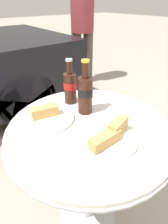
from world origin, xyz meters
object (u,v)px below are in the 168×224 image
(lunch_plate_near, at_px, (111,136))
(pedestrian, at_px, (82,22))
(cola_bottle_right, at_px, (70,86))
(lunch_plate_far, at_px, (46,116))
(bistro_table, at_px, (89,151))
(cola_bottle_left, at_px, (85,93))

(lunch_plate_near, relative_size, pedestrian, 0.13)
(cola_bottle_right, relative_size, pedestrian, 0.14)
(cola_bottle_right, distance_m, pedestrian, 2.08)
(lunch_plate_far, distance_m, pedestrian, 2.24)
(lunch_plate_far, bearing_deg, bistro_table, -52.92)
(cola_bottle_right, height_order, lunch_plate_near, cola_bottle_right)
(lunch_plate_near, distance_m, pedestrian, 2.39)
(bistro_table, xyz_separation_m, cola_bottle_right, (0.06, 0.22, 0.25))
(cola_bottle_right, relative_size, lunch_plate_far, 0.89)
(lunch_plate_far, bearing_deg, pedestrian, 46.98)
(lunch_plate_far, xyz_separation_m, pedestrian, (1.53, 1.64, 0.17))
(cola_bottle_left, relative_size, lunch_plate_near, 1.19)
(bistro_table, height_order, lunch_plate_far, lunch_plate_far)
(lunch_plate_far, bearing_deg, cola_bottle_right, 17.30)
(cola_bottle_left, xyz_separation_m, cola_bottle_right, (0.00, 0.12, -0.01))
(pedestrian, bearing_deg, cola_bottle_left, -128.37)
(lunch_plate_near, bearing_deg, lunch_plate_far, 113.02)
(cola_bottle_left, bearing_deg, cola_bottle_right, 89.22)
(lunch_plate_far, height_order, pedestrian, pedestrian)
(cola_bottle_left, bearing_deg, pedestrian, 51.63)
(cola_bottle_left, distance_m, lunch_plate_far, 0.21)
(bistro_table, xyz_separation_m, cola_bottle_left, (0.06, 0.10, 0.26))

